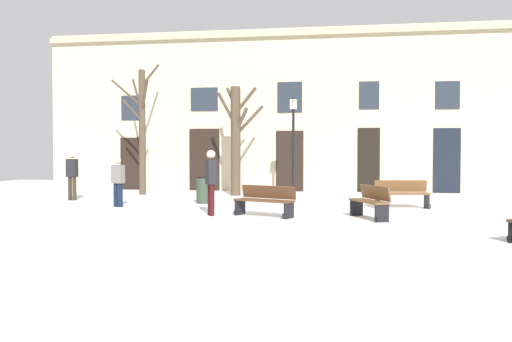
{
  "coord_description": "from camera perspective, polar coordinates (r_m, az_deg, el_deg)",
  "views": [
    {
      "loc": [
        2.67,
        -14.77,
        1.72
      ],
      "look_at": [
        0.0,
        1.96,
        1.15
      ],
      "focal_mm": 39.31,
      "sensor_mm": 36.0,
      "label": 1
    }
  ],
  "objects": [
    {
      "name": "tree_left_of_center",
      "position": [
        23.31,
        -11.55,
        4.65
      ],
      "size": [
        1.99,
        2.37,
        5.52
      ],
      "color": "#4C3D2D",
      "rests_on": "ground"
    },
    {
      "name": "streetlamp",
      "position": [
        21.39,
        3.82,
        3.52
      ],
      "size": [
        0.3,
        0.3,
        3.79
      ],
      "color": "black",
      "rests_on": "ground"
    },
    {
      "name": "ground_plane",
      "position": [
        15.11,
        -1.17,
        -4.62
      ],
      "size": [
        35.0,
        35.0,
        0.0
      ],
      "primitive_type": "plane",
      "color": "white"
    },
    {
      "name": "bench_by_litter_bin",
      "position": [
        17.78,
        14.62,
        -2.25
      ],
      "size": [
        1.7,
        0.74,
        0.86
      ],
      "rotation": [
        0.0,
        0.0,
        0.15
      ],
      "color": "brown",
      "rests_on": "ground"
    },
    {
      "name": "person_near_bench",
      "position": [
        21.09,
        -18.21,
        -0.21
      ],
      "size": [
        0.4,
        0.25,
        1.74
      ],
      "rotation": [
        0.0,
        0.0,
        3.06
      ],
      "color": "#2D271E",
      "rests_on": "ground"
    },
    {
      "name": "building_facade",
      "position": [
        24.98,
        2.91,
        6.28
      ],
      "size": [
        21.88,
        0.6,
        7.16
      ],
      "color": "beige",
      "rests_on": "ground"
    },
    {
      "name": "person_by_shop_door",
      "position": [
        15.23,
        -4.61,
        -0.82
      ],
      "size": [
        0.37,
        0.44,
        1.78
      ],
      "rotation": [
        0.0,
        0.0,
        5.21
      ],
      "color": "#350F0F",
      "rests_on": "ground"
    },
    {
      "name": "bench_back_to_back_left",
      "position": [
        14.78,
        11.56,
        -3.04
      ],
      "size": [
        1.04,
        1.6,
        0.87
      ],
      "rotation": [
        0.0,
        0.0,
        5.14
      ],
      "color": "brown",
      "rests_on": "ground"
    },
    {
      "name": "bench_near_lamp",
      "position": [
        15.03,
        0.91,
        -3.02
      ],
      "size": [
        1.75,
        1.19,
        0.83
      ],
      "rotation": [
        0.0,
        0.0,
        5.84
      ],
      "color": "#51331E",
      "rests_on": "ground"
    },
    {
      "name": "litter_bin",
      "position": [
        18.94,
        -5.4,
        -1.95
      ],
      "size": [
        0.49,
        0.49,
        0.88
      ],
      "color": "#2D3D2D",
      "rests_on": "ground"
    },
    {
      "name": "tree_center",
      "position": [
        22.35,
        -2.03,
        3.54
      ],
      "size": [
        1.83,
        1.53,
        4.38
      ],
      "color": "#4C3D2D",
      "rests_on": "ground"
    },
    {
      "name": "person_strolling",
      "position": [
        18.13,
        -13.87,
        -0.88
      ],
      "size": [
        0.42,
        0.3,
        1.56
      ],
      "rotation": [
        0.0,
        0.0,
        2.9
      ],
      "color": "black",
      "rests_on": "ground"
    }
  ]
}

